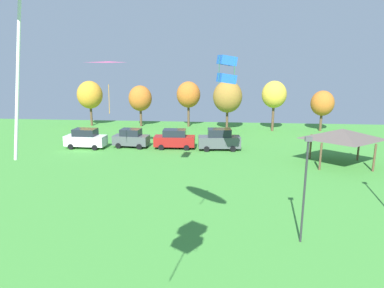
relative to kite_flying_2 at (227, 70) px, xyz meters
name	(u,v)px	position (x,y,z in m)	size (l,w,h in m)	color
kite_flying_2	(227,70)	(0.00, 0.00, 0.00)	(1.83, 1.77, 2.45)	blue
kite_flying_3	(109,73)	(-11.86, 4.48, -0.43)	(3.20, 2.48, 4.19)	#E54C93
parked_car_leftmost	(86,139)	(-16.15, 7.52, -8.05)	(4.77, 2.21, 2.29)	silver
parked_car_second_from_left	(131,138)	(-10.97, 8.39, -8.09)	(4.26, 2.26, 2.19)	#4C5156
parked_car_third_from_left	(175,139)	(-5.79, 8.29, -8.07)	(4.77, 2.16, 2.25)	maroon
parked_car_rightmost_in_row	(219,140)	(-0.61, 8.11, -7.98)	(4.91, 2.40, 2.44)	#4C5156
park_pavilion	(342,134)	(11.24, 3.28, -6.11)	(6.19, 4.89, 3.60)	brown
light_post_0	(305,184)	(4.25, -12.21, -5.78)	(0.36, 0.20, 6.02)	#2D2D33
treeline_tree_0	(90,95)	(-20.99, 21.77, -4.35)	(3.90, 3.90, 6.99)	brown
treeline_tree_1	(140,98)	(-13.06, 21.99, -4.84)	(3.57, 3.57, 6.33)	brown
treeline_tree_2	(188,95)	(-5.59, 22.31, -4.25)	(3.63, 3.63, 6.96)	brown
treeline_tree_3	(228,97)	(0.36, 20.09, -4.27)	(4.23, 4.23, 7.25)	brown
treeline_tree_4	(274,95)	(6.98, 19.93, -3.91)	(3.50, 3.50, 7.24)	brown
treeline_tree_5	(322,103)	(13.95, 20.52, -5.15)	(3.28, 3.28, 5.86)	brown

